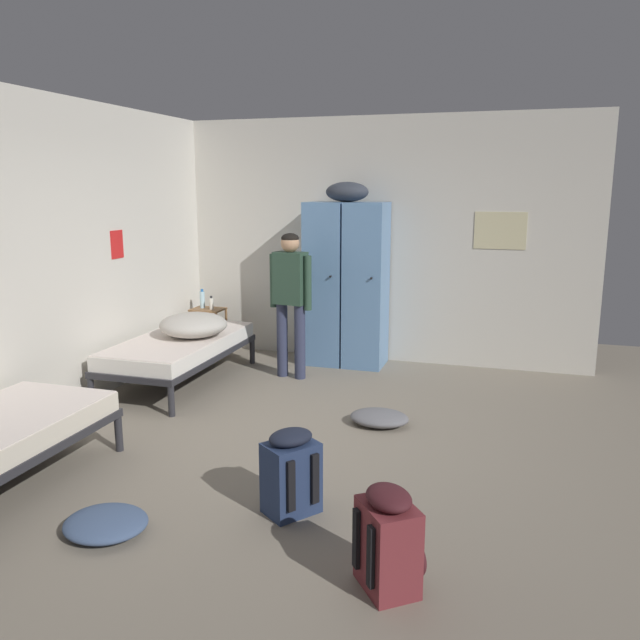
{
  "coord_description": "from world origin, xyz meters",
  "views": [
    {
      "loc": [
        1.5,
        -4.62,
        2.01
      ],
      "look_at": [
        0.0,
        0.26,
        0.95
      ],
      "focal_mm": 35.92,
      "sensor_mm": 36.0,
      "label": 1
    }
  ],
  "objects_px": {
    "locker_bank": "(346,281)",
    "bedding_heap": "(193,325)",
    "water_bottle": "(202,299)",
    "backpack_maroon": "(390,541)",
    "clothes_pile_denim": "(106,523)",
    "person_traveler": "(291,292)",
    "shelf_unit": "(209,327)",
    "clothes_pile_grey": "(379,418)",
    "lotion_bottle": "(211,303)",
    "bed_left_rear": "(180,347)",
    "backpack_navy": "(290,473)"
  },
  "relations": [
    {
      "from": "locker_bank",
      "to": "backpack_maroon",
      "type": "height_order",
      "value": "locker_bank"
    },
    {
      "from": "backpack_navy",
      "to": "locker_bank",
      "type": "bearing_deg",
      "value": 99.12
    },
    {
      "from": "bed_left_rear",
      "to": "lotion_bottle",
      "type": "height_order",
      "value": "lotion_bottle"
    },
    {
      "from": "person_traveler",
      "to": "water_bottle",
      "type": "xyz_separation_m",
      "value": [
        -1.37,
        0.63,
        -0.26
      ]
    },
    {
      "from": "clothes_pile_denim",
      "to": "clothes_pile_grey",
      "type": "bearing_deg",
      "value": 61.73
    },
    {
      "from": "person_traveler",
      "to": "backpack_navy",
      "type": "distance_m",
      "value": 3.01
    },
    {
      "from": "locker_bank",
      "to": "water_bottle",
      "type": "bearing_deg",
      "value": -177.44
    },
    {
      "from": "shelf_unit",
      "to": "backpack_navy",
      "type": "distance_m",
      "value": 4.06
    },
    {
      "from": "bedding_heap",
      "to": "person_traveler",
      "type": "bearing_deg",
      "value": 26.79
    },
    {
      "from": "shelf_unit",
      "to": "clothes_pile_denim",
      "type": "height_order",
      "value": "shelf_unit"
    },
    {
      "from": "locker_bank",
      "to": "shelf_unit",
      "type": "relative_size",
      "value": 3.63
    },
    {
      "from": "bed_left_rear",
      "to": "clothes_pile_grey",
      "type": "distance_m",
      "value": 2.33
    },
    {
      "from": "clothes_pile_denim",
      "to": "water_bottle",
      "type": "bearing_deg",
      "value": 109.26
    },
    {
      "from": "backpack_navy",
      "to": "clothes_pile_denim",
      "type": "distance_m",
      "value": 1.13
    },
    {
      "from": "person_traveler",
      "to": "shelf_unit",
      "type": "bearing_deg",
      "value": 154.58
    },
    {
      "from": "bed_left_rear",
      "to": "water_bottle",
      "type": "xyz_separation_m",
      "value": [
        -0.33,
        1.17,
        0.3
      ]
    },
    {
      "from": "backpack_maroon",
      "to": "clothes_pile_grey",
      "type": "relative_size",
      "value": 1.08
    },
    {
      "from": "person_traveler",
      "to": "clothes_pile_denim",
      "type": "relative_size",
      "value": 3.06
    },
    {
      "from": "bedding_heap",
      "to": "clothes_pile_grey",
      "type": "xyz_separation_m",
      "value": [
        2.11,
        -0.66,
        -0.55
      ]
    },
    {
      "from": "shelf_unit",
      "to": "locker_bank",
      "type": "bearing_deg",
      "value": 3.35
    },
    {
      "from": "lotion_bottle",
      "to": "bedding_heap",
      "type": "bearing_deg",
      "value": -73.33
    },
    {
      "from": "locker_bank",
      "to": "bedding_heap",
      "type": "xyz_separation_m",
      "value": [
        -1.33,
        -1.17,
        -0.36
      ]
    },
    {
      "from": "bedding_heap",
      "to": "lotion_bottle",
      "type": "bearing_deg",
      "value": 106.67
    },
    {
      "from": "shelf_unit",
      "to": "person_traveler",
      "type": "height_order",
      "value": "person_traveler"
    },
    {
      "from": "backpack_navy",
      "to": "bedding_heap",
      "type": "bearing_deg",
      "value": 129.32
    },
    {
      "from": "backpack_maroon",
      "to": "lotion_bottle",
      "type": "bearing_deg",
      "value": 126.84
    },
    {
      "from": "backpack_navy",
      "to": "bed_left_rear",
      "type": "bearing_deg",
      "value": 132.19
    },
    {
      "from": "person_traveler",
      "to": "clothes_pile_grey",
      "type": "distance_m",
      "value": 1.86
    },
    {
      "from": "shelf_unit",
      "to": "backpack_maroon",
      "type": "distance_m",
      "value": 4.98
    },
    {
      "from": "bed_left_rear",
      "to": "bedding_heap",
      "type": "xyz_separation_m",
      "value": [
        0.13,
        0.08,
        0.23
      ]
    },
    {
      "from": "locker_bank",
      "to": "bed_left_rear",
      "type": "height_order",
      "value": "locker_bank"
    },
    {
      "from": "locker_bank",
      "to": "bedding_heap",
      "type": "relative_size",
      "value": 2.97
    },
    {
      "from": "bed_left_rear",
      "to": "bedding_heap",
      "type": "relative_size",
      "value": 2.73
    },
    {
      "from": "water_bottle",
      "to": "backpack_maroon",
      "type": "bearing_deg",
      "value": -52.2
    },
    {
      "from": "backpack_maroon",
      "to": "clothes_pile_grey",
      "type": "bearing_deg",
      "value": 103.09
    },
    {
      "from": "clothes_pile_grey",
      "to": "locker_bank",
      "type": "bearing_deg",
      "value": 113.21
    },
    {
      "from": "person_traveler",
      "to": "water_bottle",
      "type": "bearing_deg",
      "value": 155.2
    },
    {
      "from": "clothes_pile_grey",
      "to": "backpack_navy",
      "type": "bearing_deg",
      "value": -97.81
    },
    {
      "from": "person_traveler",
      "to": "backpack_navy",
      "type": "relative_size",
      "value": 2.81
    },
    {
      "from": "person_traveler",
      "to": "lotion_bottle",
      "type": "bearing_deg",
      "value": 154.84
    },
    {
      "from": "shelf_unit",
      "to": "bed_left_rear",
      "type": "bearing_deg",
      "value": -77.74
    },
    {
      "from": "person_traveler",
      "to": "clothes_pile_denim",
      "type": "xyz_separation_m",
      "value": [
        0.02,
        -3.32,
        -0.87
      ]
    },
    {
      "from": "bed_left_rear",
      "to": "backpack_navy",
      "type": "bearing_deg",
      "value": -47.81
    },
    {
      "from": "water_bottle",
      "to": "bed_left_rear",
      "type": "bearing_deg",
      "value": -74.25
    },
    {
      "from": "locker_bank",
      "to": "bedding_heap",
      "type": "bearing_deg",
      "value": -138.63
    },
    {
      "from": "shelf_unit",
      "to": "bedding_heap",
      "type": "relative_size",
      "value": 0.82
    },
    {
      "from": "bed_left_rear",
      "to": "backpack_maroon",
      "type": "height_order",
      "value": "backpack_maroon"
    },
    {
      "from": "bedding_heap",
      "to": "clothes_pile_denim",
      "type": "xyz_separation_m",
      "value": [
        0.92,
        -2.87,
        -0.55
      ]
    },
    {
      "from": "person_traveler",
      "to": "clothes_pile_grey",
      "type": "bearing_deg",
      "value": -42.82
    },
    {
      "from": "bed_left_rear",
      "to": "person_traveler",
      "type": "bearing_deg",
      "value": 27.45
    }
  ]
}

